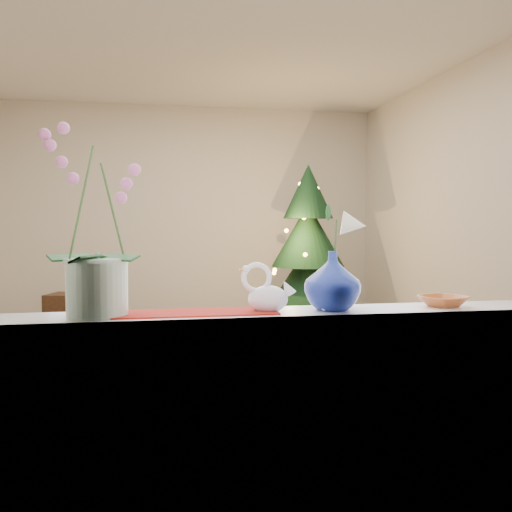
{
  "coord_description": "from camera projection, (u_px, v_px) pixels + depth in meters",
  "views": [
    {
      "loc": [
        -0.5,
        -4.51,
        1.25
      ],
      "look_at": [
        0.08,
        -1.4,
        1.08
      ],
      "focal_mm": 40.0,
      "sensor_mm": 36.0,
      "label": 1
    }
  ],
  "objects": [
    {
      "name": "window_frame",
      "position": [
        289.0,
        102.0,
        2.07
      ],
      "size": [
        2.22,
        0.06,
        1.6
      ],
      "primitive_type": null,
      "color": "white",
      "rests_on": "windowsill"
    },
    {
      "name": "orchid_pot",
      "position": [
        96.0,
        220.0,
        2.06
      ],
      "size": [
        0.29,
        0.29,
        0.7
      ],
      "primitive_type": null,
      "rotation": [
        0.0,
        0.0,
        -0.22
      ],
      "color": "white",
      "rests_on": "windowsill"
    },
    {
      "name": "ceiling",
      "position": [
        214.0,
        40.0,
        4.44
      ],
      "size": [
        5.0,
        5.0,
        0.0
      ],
      "primitive_type": "plane",
      "color": "white",
      "rests_on": "wall_back"
    },
    {
      "name": "windowsill",
      "position": [
        282.0,
        316.0,
        2.21
      ],
      "size": [
        2.2,
        0.26,
        0.04
      ],
      "primitive_type": "cube",
      "color": "white",
      "rests_on": "window_apron"
    },
    {
      "name": "wall_right",
      "position": [
        474.0,
        214.0,
        4.92
      ],
      "size": [
        0.1,
        5.0,
        2.7
      ],
      "primitive_type": "cube",
      "color": "beige",
      "rests_on": "ground"
    },
    {
      "name": "side_table",
      "position": [
        83.0,
        319.0,
        5.98
      ],
      "size": [
        0.8,
        0.57,
        0.54
      ],
      "primitive_type": "cube",
      "rotation": [
        0.0,
        0.0,
        -0.33
      ],
      "color": "black",
      "rests_on": "ground"
    },
    {
      "name": "lily",
      "position": [
        333.0,
        217.0,
        2.21
      ],
      "size": [
        0.15,
        0.08,
        0.2
      ],
      "primitive_type": null,
      "color": "beige",
      "rests_on": "blue_vase"
    },
    {
      "name": "ground",
      "position": [
        215.0,
        381.0,
        4.58
      ],
      "size": [
        5.0,
        5.0,
        0.0
      ],
      "primitive_type": "plane",
      "color": "#342215",
      "rests_on": "ground"
    },
    {
      "name": "paperweight",
      "position": [
        326.0,
        303.0,
        2.19
      ],
      "size": [
        0.08,
        0.08,
        0.07
      ],
      "primitive_type": "sphere",
      "rotation": [
        0.0,
        0.0,
        -0.32
      ],
      "color": "white",
      "rests_on": "windowsill"
    },
    {
      "name": "wall_back",
      "position": [
        192.0,
        218.0,
        6.96
      ],
      "size": [
        4.5,
        0.1,
        2.7
      ],
      "primitive_type": "cube",
      "color": "beige",
      "rests_on": "ground"
    },
    {
      "name": "window_apron",
      "position": [
        288.0,
        441.0,
        2.14
      ],
      "size": [
        2.2,
        0.08,
        0.88
      ],
      "primitive_type": "cube",
      "color": "white",
      "rests_on": "ground"
    },
    {
      "name": "amber_dish",
      "position": [
        443.0,
        302.0,
        2.32
      ],
      "size": [
        0.2,
        0.2,
        0.04
      ],
      "primitive_type": "imported",
      "rotation": [
        0.0,
        0.0,
        0.33
      ],
      "color": "#A34F22",
      "rests_on": "windowsill"
    },
    {
      "name": "blue_vase",
      "position": [
        333.0,
        276.0,
        2.22
      ],
      "size": [
        0.34,
        0.34,
        0.26
      ],
      "primitive_type": "imported",
      "rotation": [
        0.0,
        0.0,
        -0.44
      ],
      "color": "navy",
      "rests_on": "windowsill"
    },
    {
      "name": "wall_front",
      "position": [
        291.0,
        198.0,
        2.06
      ],
      "size": [
        4.5,
        0.1,
        2.7
      ],
      "primitive_type": "cube",
      "color": "beige",
      "rests_on": "ground"
    },
    {
      "name": "xmas_tree",
      "position": [
        308.0,
        253.0,
        6.22
      ],
      "size": [
        1.33,
        1.33,
        1.92
      ],
      "primitive_type": null,
      "rotation": [
        0.0,
        0.0,
        -0.32
      ],
      "color": "black",
      "rests_on": "ground"
    },
    {
      "name": "swan",
      "position": [
        268.0,
        288.0,
        2.18
      ],
      "size": [
        0.22,
        0.11,
        0.18
      ],
      "primitive_type": null,
      "rotation": [
        0.0,
        0.0,
        -0.08
      ],
      "color": "white",
      "rests_on": "windowsill"
    },
    {
      "name": "runner",
      "position": [
        184.0,
        313.0,
        2.14
      ],
      "size": [
        0.7,
        0.2,
        0.01
      ],
      "primitive_type": "cube",
      "color": "maroon",
      "rests_on": "windowsill"
    }
  ]
}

